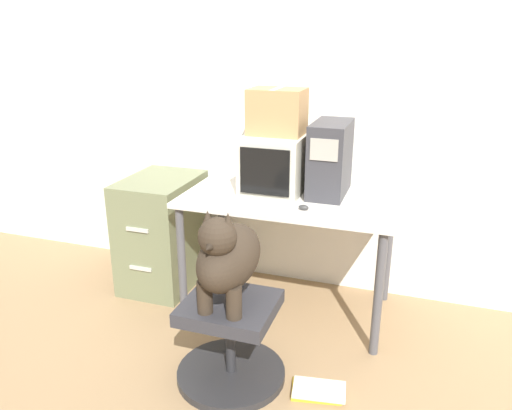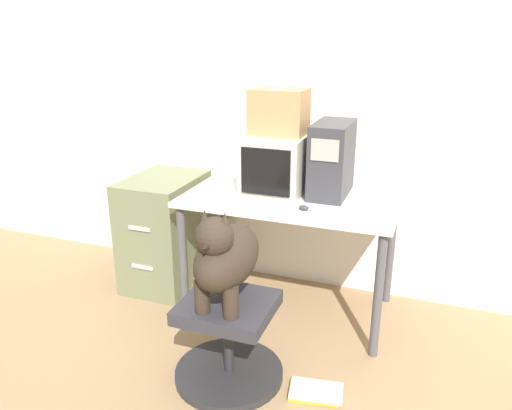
{
  "view_description": "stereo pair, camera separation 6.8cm",
  "coord_description": "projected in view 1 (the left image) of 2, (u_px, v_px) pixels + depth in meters",
  "views": [
    {
      "loc": [
        0.73,
        -2.42,
        1.73
      ],
      "look_at": [
        -0.11,
        0.04,
        0.81
      ],
      "focal_mm": 35.0,
      "sensor_mm": 36.0,
      "label": 1
    },
    {
      "loc": [
        0.8,
        -2.39,
        1.73
      ],
      "look_at": [
        -0.11,
        0.04,
        0.81
      ],
      "focal_mm": 35.0,
      "sensor_mm": 36.0,
      "label": 2
    }
  ],
  "objects": [
    {
      "name": "dog",
      "position": [
        227.0,
        256.0,
        2.38
      ],
      "size": [
        0.27,
        0.52,
        0.52
      ],
      "color": "#33281E",
      "rests_on": "office_chair"
    },
    {
      "name": "wall_back",
      "position": [
        309.0,
        99.0,
        3.24
      ],
      "size": [
        8.0,
        0.05,
        2.6
      ],
      "color": "white",
      "rests_on": "ground_plane"
    },
    {
      "name": "crt_monitor",
      "position": [
        276.0,
        162.0,
        3.1
      ],
      "size": [
        0.36,
        0.48,
        0.35
      ],
      "color": "beige",
      "rests_on": "desk"
    },
    {
      "name": "cardboard_box",
      "position": [
        277.0,
        112.0,
        3.0
      ],
      "size": [
        0.33,
        0.25,
        0.28
      ],
      "color": "#A87F51",
      "rests_on": "crt_monitor"
    },
    {
      "name": "pc_tower",
      "position": [
        330.0,
        159.0,
        3.0
      ],
      "size": [
        0.21,
        0.41,
        0.44
      ],
      "color": "#333338",
      "rests_on": "desk"
    },
    {
      "name": "keyboard",
      "position": [
        254.0,
        204.0,
        2.85
      ],
      "size": [
        0.46,
        0.16,
        0.03
      ],
      "color": "silver",
      "rests_on": "desk"
    },
    {
      "name": "desk",
      "position": [
        290.0,
        211.0,
        3.06
      ],
      "size": [
        1.28,
        0.73,
        0.77
      ],
      "color": "silver",
      "rests_on": "ground_plane"
    },
    {
      "name": "ground_plane",
      "position": [
        271.0,
        338.0,
        2.96
      ],
      "size": [
        12.0,
        12.0,
        0.0
      ],
      "primitive_type": "plane",
      "color": "#937551"
    },
    {
      "name": "book_stack_floor",
      "position": [
        318.0,
        390.0,
        2.5
      ],
      "size": [
        0.29,
        0.2,
        0.04
      ],
      "color": "gold",
      "rests_on": "ground_plane"
    },
    {
      "name": "office_chair",
      "position": [
        230.0,
        341.0,
        2.56
      ],
      "size": [
        0.57,
        0.57,
        0.45
      ],
      "color": "#262628",
      "rests_on": "ground_plane"
    },
    {
      "name": "computer_mouse",
      "position": [
        304.0,
        207.0,
        2.79
      ],
      "size": [
        0.06,
        0.04,
        0.03
      ],
      "color": "#333333",
      "rests_on": "desk"
    },
    {
      "name": "filing_cabinet",
      "position": [
        162.0,
        232.0,
        3.48
      ],
      "size": [
        0.45,
        0.62,
        0.78
      ],
      "color": "#6B7251",
      "rests_on": "ground_plane"
    }
  ]
}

